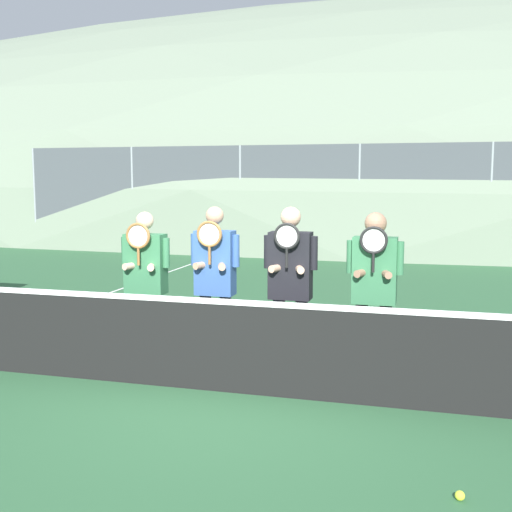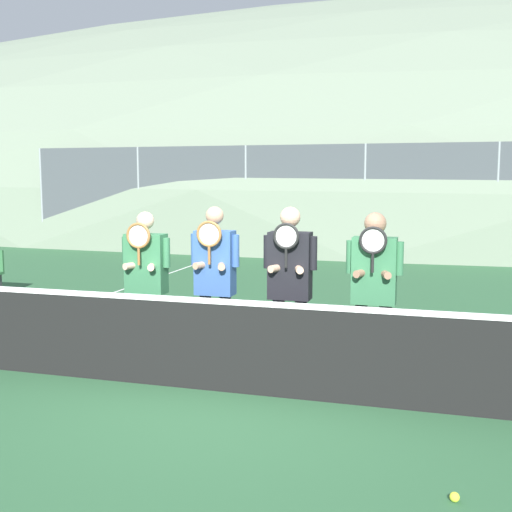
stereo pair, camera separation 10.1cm
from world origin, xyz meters
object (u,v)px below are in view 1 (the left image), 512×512
Objects in this scene: player_leftmost at (146,276)px; player_rightmost at (374,283)px; player_center_left at (215,278)px; car_left_of_center at (334,218)px; player_center_right at (290,280)px; car_far_left at (188,217)px; tennis_ball_on_court at (460,496)px; car_center at (511,222)px.

player_rightmost is at bearing 0.53° from player_leftmost.
player_center_left reaches higher than player_rightmost.
car_left_of_center is (-0.70, 13.14, -0.15)m from player_center_left.
car_far_left is (-6.42, 13.24, -0.23)m from player_center_right.
player_rightmost is at bearing 7.02° from player_center_right.
tennis_ball_on_court is at bearing -41.49° from player_center_left.
player_leftmost is 0.40× the size of car_center.
player_rightmost reaches higher than tennis_ball_on_court.
player_leftmost is at bearing 146.02° from tennis_ball_on_court.
player_center_left is (0.85, -0.04, 0.03)m from player_leftmost.
player_rightmost is (0.87, 0.11, -0.01)m from player_center_right.
car_center reaches higher than player_center_left.
car_far_left is at bearing 115.89° from player_center_right.
player_leftmost is 0.98× the size of player_rightmost.
player_center_right is at bearing -83.28° from car_left_of_center.
car_left_of_center is at bearing -0.63° from car_far_left.
player_rightmost is at bearing -60.95° from car_far_left.
player_center_left is 3.55m from tennis_ball_on_court.
player_center_right is at bearing 127.33° from tennis_ball_on_court.
car_left_of_center reaches higher than tennis_ball_on_court.
player_rightmost is (2.58, 0.02, 0.03)m from player_leftmost.
car_far_left is at bearing 109.71° from player_leftmost.
player_center_left is at bearing -177.80° from player_rightmost.
car_center is at bearing 78.06° from player_rightmost.
player_leftmost is at bearing -179.47° from player_rightmost.
car_center reaches higher than tennis_ball_on_court.
player_center_right is 0.47× the size of car_far_left.
player_leftmost is 4.22m from tennis_ball_on_court.
player_center_left is 0.99× the size of player_center_right.
player_center_left is 1.02× the size of player_rightmost.
tennis_ball_on_court is (-1.85, -14.87, -0.91)m from car_center.
player_leftmost is at bearing -90.69° from car_left_of_center.
car_left_of_center reaches higher than player_leftmost.
player_leftmost is 2.58m from player_rightmost.
player_center_right is (0.86, -0.04, 0.02)m from player_center_left.
player_leftmost is 26.45× the size of tennis_ball_on_court.
player_center_left is at bearing -67.13° from car_far_left.
player_rightmost is 26.91× the size of tennis_ball_on_court.
player_center_left is at bearing -109.14° from car_center.
player_rightmost is 0.39× the size of car_left_of_center.
player_center_right reaches higher than tennis_ball_on_court.
player_leftmost is at bearing 177.21° from player_center_right.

